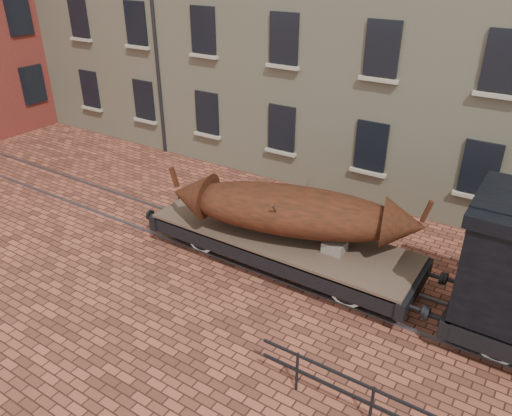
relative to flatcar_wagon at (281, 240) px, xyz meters
The scene contains 4 objects.
ground 0.90m from the flatcar_wagon, behind, with size 90.00×90.00×0.00m, color #512A1E.
rail_track 0.88m from the flatcar_wagon, behind, with size 30.00×1.52×0.06m.
flatcar_wagon is the anchor object (origin of this frame).
iron_boat 1.11m from the flatcar_wagon, ahead, with size 7.04×3.52×1.68m.
Camera 1 is at (6.33, -10.51, 8.23)m, focal length 35.00 mm.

